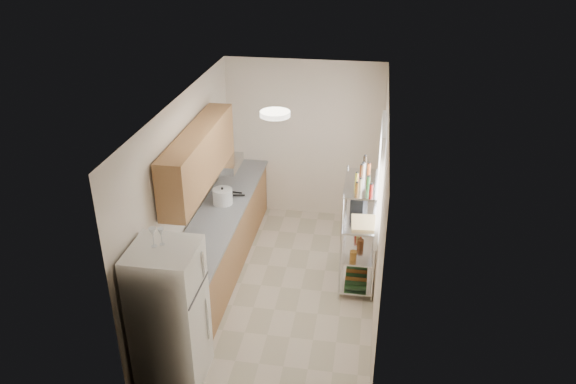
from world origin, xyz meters
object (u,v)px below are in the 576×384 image
Objects in this scene: frying_pan_large at (222,191)px; espresso_machine at (360,195)px; cutting_board at (364,223)px; rice_cooker at (223,196)px; refrigerator at (170,315)px.

espresso_machine reaches higher than frying_pan_large.
frying_pan_large is 2.24m from cutting_board.
frying_pan_large is (-0.10, 0.34, -0.09)m from rice_cooker.
refrigerator reaches higher than rice_cooker.
refrigerator is at bearing -88.66° from rice_cooker.
rice_cooker reaches higher than cutting_board.
espresso_machine is (-0.09, 0.49, 0.14)m from cutting_board.
refrigerator is at bearing -135.49° from cutting_board.
frying_pan_large is (-0.16, 2.71, 0.11)m from refrigerator.
rice_cooker is at bearing 91.34° from refrigerator.
cutting_board is (1.93, 1.90, 0.21)m from refrigerator.
refrigerator is 3.04m from espresso_machine.
refrigerator is 3.92× the size of cutting_board.
cutting_board reaches higher than frying_pan_large.
rice_cooker is at bearing -68.43° from frying_pan_large.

